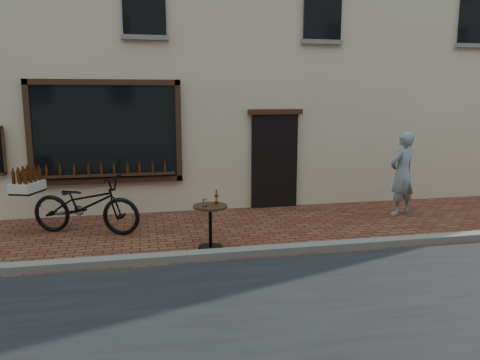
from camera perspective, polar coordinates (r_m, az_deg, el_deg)
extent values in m
plane|color=#55251B|center=(7.63, -2.46, -9.91)|extent=(90.00, 90.00, 0.00)
cube|color=slate|center=(7.80, -2.71, -9.00)|extent=(90.00, 0.25, 0.12)
cube|color=beige|center=(13.82, -7.44, 20.04)|extent=(28.00, 6.00, 10.00)
cube|color=black|center=(10.57, -16.01, 5.63)|extent=(3.00, 0.06, 2.00)
cube|color=black|center=(10.52, -16.31, 11.38)|extent=(3.24, 0.10, 0.12)
cube|color=black|center=(10.68, -15.74, -0.05)|extent=(3.24, 0.10, 0.12)
cube|color=black|center=(10.77, -24.36, 5.20)|extent=(0.12, 0.10, 2.24)
cube|color=black|center=(10.56, -7.51, 5.93)|extent=(0.12, 0.10, 2.24)
cube|color=black|center=(10.61, -15.79, 0.59)|extent=(2.90, 0.16, 0.05)
cube|color=black|center=(11.07, 4.21, 2.28)|extent=(1.10, 0.10, 2.20)
cube|color=black|center=(10.94, 4.34, 8.29)|extent=(1.30, 0.10, 0.12)
cylinder|color=#3D1C07|center=(10.75, -22.48, 0.96)|extent=(0.06, 0.06, 0.19)
cylinder|color=#3D1C07|center=(10.70, -21.02, 1.02)|extent=(0.06, 0.06, 0.19)
cylinder|color=#3D1C07|center=(10.66, -19.55, 1.08)|extent=(0.06, 0.06, 0.19)
cylinder|color=#3D1C07|center=(10.63, -18.06, 1.14)|extent=(0.06, 0.06, 0.19)
cylinder|color=#3D1C07|center=(10.60, -16.57, 1.20)|extent=(0.06, 0.06, 0.19)
cylinder|color=#3D1C07|center=(10.58, -15.07, 1.26)|extent=(0.06, 0.06, 0.19)
cylinder|color=#3D1C07|center=(10.57, -13.57, 1.32)|extent=(0.06, 0.06, 0.19)
cylinder|color=#3D1C07|center=(10.57, -12.06, 1.37)|extent=(0.06, 0.06, 0.19)
cylinder|color=#3D1C07|center=(10.57, -10.56, 1.43)|extent=(0.06, 0.06, 0.19)
cylinder|color=#3D1C07|center=(10.58, -9.05, 1.48)|extent=(0.06, 0.06, 0.19)
cube|color=black|center=(10.71, -11.65, 20.65)|extent=(0.90, 0.06, 1.40)
cube|color=black|center=(11.50, 10.06, 19.97)|extent=(0.90, 0.06, 1.40)
cube|color=black|center=(13.48, 26.84, 17.60)|extent=(0.90, 0.06, 1.40)
imported|color=black|center=(9.46, -18.27, -2.86)|extent=(2.28, 1.47, 1.13)
cube|color=black|center=(10.02, -24.44, -1.32)|extent=(0.61, 0.72, 0.04)
cube|color=beige|center=(10.00, -24.48, -0.72)|extent=(0.62, 0.74, 0.18)
cylinder|color=#3D1C07|center=(9.71, -24.68, 0.21)|extent=(0.07, 0.07, 0.24)
cylinder|color=#3D1C07|center=(9.78, -25.29, 0.22)|extent=(0.07, 0.07, 0.24)
cylinder|color=#3D1C07|center=(9.85, -25.90, 0.24)|extent=(0.07, 0.07, 0.24)
cylinder|color=#3D1C07|center=(9.83, -24.20, 0.36)|extent=(0.07, 0.07, 0.24)
cylinder|color=#3D1C07|center=(9.90, -24.81, 0.37)|extent=(0.07, 0.07, 0.24)
cylinder|color=#3D1C07|center=(9.97, -25.41, 0.39)|extent=(0.07, 0.07, 0.24)
cylinder|color=#3D1C07|center=(9.96, -23.73, 0.51)|extent=(0.07, 0.07, 0.24)
cylinder|color=#3D1C07|center=(10.03, -24.34, 0.52)|extent=(0.07, 0.07, 0.24)
cylinder|color=#3D1C07|center=(10.09, -24.94, 0.54)|extent=(0.07, 0.07, 0.24)
cylinder|color=#3D1C07|center=(10.08, -23.28, 0.65)|extent=(0.07, 0.07, 0.24)
cylinder|color=#3D1C07|center=(10.15, -23.88, 0.66)|extent=(0.07, 0.07, 0.24)
cylinder|color=#3D1C07|center=(10.22, -24.47, 0.68)|extent=(0.07, 0.07, 0.24)
cylinder|color=black|center=(8.29, -3.60, -8.16)|extent=(0.44, 0.44, 0.03)
cylinder|color=black|center=(8.18, -3.63, -5.75)|extent=(0.06, 0.06, 0.70)
cylinder|color=black|center=(8.09, -3.66, -3.24)|extent=(0.60, 0.60, 0.04)
cylinder|color=gold|center=(8.13, -2.90, -2.34)|extent=(0.06, 0.06, 0.06)
cylinder|color=white|center=(7.99, -4.30, -2.80)|extent=(0.08, 0.08, 0.13)
imported|color=gray|center=(10.94, 19.17, 0.76)|extent=(0.79, 0.66, 1.87)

